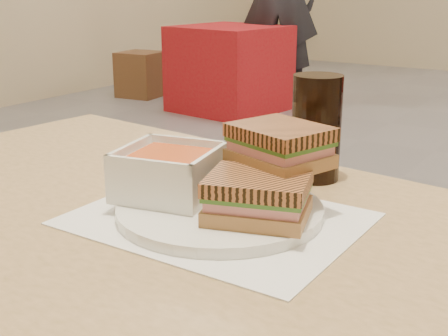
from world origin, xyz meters
The scene contains 10 objects.
main_table centered at (-0.06, -2.04, 0.64)m, with size 1.27×0.82×0.75m.
tray_liner centered at (0.01, -2.01, 0.75)m, with size 0.37×0.29×0.00m.
plate centered at (0.00, -2.00, 0.76)m, with size 0.28×0.28×0.01m.
soup_bowl centered at (-0.08, -2.01, 0.80)m, with size 0.15×0.15×0.07m.
panini_lower centered at (0.07, -2.01, 0.80)m, with size 0.15×0.14×0.06m.
panini_upper centered at (0.06, -1.94, 0.84)m, with size 0.15×0.13×0.05m.
cola_glass centered at (0.04, -1.78, 0.83)m, with size 0.08×0.08×0.17m.
bg_table_0 centered at (-2.30, 1.61, 0.35)m, with size 0.87×0.87×0.69m.
bg_chair_0l centered at (-3.33, 1.69, 0.21)m, with size 0.41×0.41×0.41m.
bg_chair_0r centered at (-2.21, 1.67, 0.24)m, with size 0.43×0.43×0.48m.
Camera 1 is at (0.43, -2.63, 1.06)m, focal length 48.70 mm.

